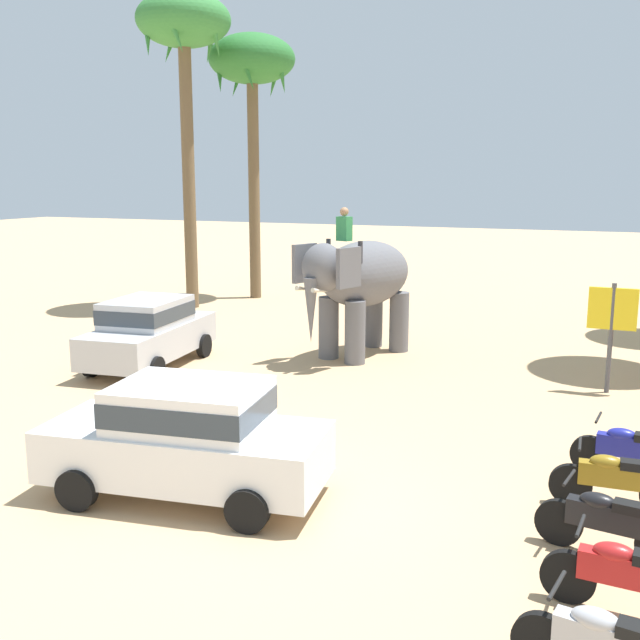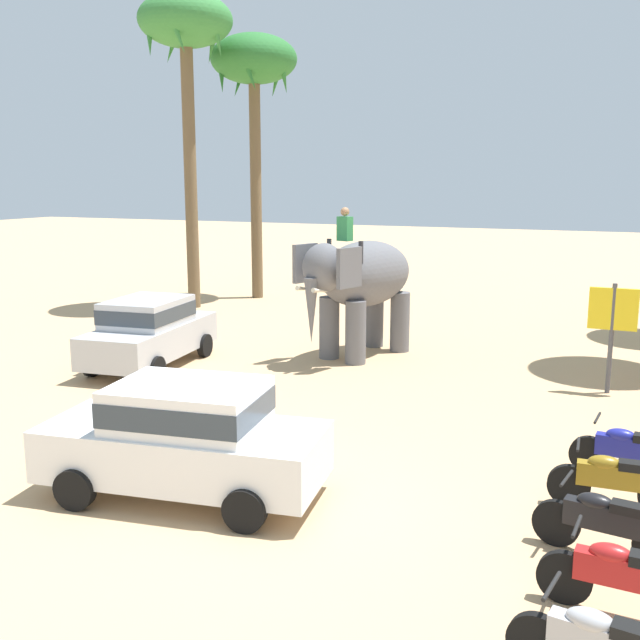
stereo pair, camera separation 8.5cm
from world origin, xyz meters
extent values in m
plane|color=tan|center=(0.00, 0.00, 0.00)|extent=(120.00, 120.00, 0.00)
cube|color=white|center=(-0.62, -0.19, 0.68)|extent=(4.30, 2.28, 0.76)
cube|color=white|center=(-0.52, -0.18, 1.38)|extent=(2.31, 1.85, 0.64)
cube|color=#2D3842|center=(-0.52, -0.18, 1.38)|extent=(2.33, 1.87, 0.35)
cylinder|color=black|center=(-1.76, -1.22, 0.30)|extent=(0.62, 0.27, 0.60)
cylinder|color=black|center=(-2.00, 0.46, 0.30)|extent=(0.62, 0.27, 0.60)
cylinder|color=black|center=(0.76, -0.85, 0.30)|extent=(0.62, 0.27, 0.60)
cylinder|color=black|center=(0.51, 0.83, 0.30)|extent=(0.62, 0.27, 0.60)
cube|color=#B7BABF|center=(-5.69, 5.91, 0.68)|extent=(2.17, 4.27, 0.76)
cube|color=#B7BABF|center=(-5.68, 5.81, 1.38)|extent=(1.80, 2.27, 0.64)
cube|color=#2D3842|center=(-5.68, 5.81, 1.38)|extent=(1.82, 2.29, 0.35)
cylinder|color=black|center=(-6.68, 7.07, 0.30)|extent=(0.25, 0.62, 0.60)
cylinder|color=black|center=(-5.00, 7.27, 0.30)|extent=(0.25, 0.62, 0.60)
cylinder|color=black|center=(-6.38, 4.54, 0.30)|extent=(0.25, 0.62, 0.60)
cylinder|color=black|center=(-4.69, 4.75, 0.30)|extent=(0.25, 0.62, 0.60)
ellipsoid|color=slate|center=(-1.26, 9.19, 2.15)|extent=(2.51, 3.45, 1.70)
cylinder|color=slate|center=(-1.14, 8.17, 0.80)|extent=(0.52, 0.52, 1.60)
cylinder|color=slate|center=(-1.97, 8.45, 0.80)|extent=(0.52, 0.52, 1.60)
cylinder|color=slate|center=(-0.54, 9.93, 0.80)|extent=(0.52, 0.52, 1.60)
cylinder|color=slate|center=(-1.37, 10.21, 0.80)|extent=(0.52, 0.52, 1.60)
ellipsoid|color=slate|center=(-1.78, 7.65, 2.45)|extent=(1.36, 1.30, 1.20)
cube|color=slate|center=(-1.06, 7.51, 2.50)|extent=(0.37, 0.80, 0.96)
cube|color=slate|center=(-2.43, 7.97, 2.50)|extent=(0.37, 0.80, 0.96)
cone|color=slate|center=(-1.92, 7.22, 1.45)|extent=(0.46, 0.46, 1.60)
cone|color=beige|center=(-1.66, 7.18, 1.95)|extent=(0.29, 0.57, 0.21)
cone|color=beige|center=(-2.15, 7.35, 1.95)|extent=(0.29, 0.57, 0.21)
cube|color=#338C4C|center=(-1.53, 8.38, 3.35)|extent=(0.40, 0.34, 0.60)
sphere|color=#A87A56|center=(-1.53, 8.38, 3.77)|extent=(0.22, 0.22, 0.22)
cylinder|color=#333338|center=(-1.04, 8.21, 2.80)|extent=(0.12, 0.12, 0.55)
cylinder|color=#333338|center=(-2.02, 8.55, 2.80)|extent=(0.12, 0.12, 0.55)
ellipsoid|color=#ADADB2|center=(5.12, -2.29, 0.70)|extent=(0.47, 0.30, 0.20)
cylinder|color=black|center=(4.77, -2.24, 0.92)|extent=(0.12, 0.55, 0.04)
cylinder|color=black|center=(4.79, -0.90, 0.30)|extent=(0.61, 0.14, 0.60)
cube|color=red|center=(5.38, -0.94, 0.52)|extent=(1.03, 0.27, 0.32)
ellipsoid|color=red|center=(5.23, -0.93, 0.70)|extent=(0.45, 0.27, 0.20)
cylinder|color=black|center=(4.88, -0.90, 0.92)|extent=(0.08, 0.55, 0.04)
cylinder|color=black|center=(4.55, 0.42, 0.30)|extent=(0.61, 0.19, 0.60)
cube|color=black|center=(5.15, 0.33, 0.52)|extent=(1.04, 0.35, 0.32)
ellipsoid|color=black|center=(5.00, 0.36, 0.70)|extent=(0.47, 0.30, 0.20)
cube|color=black|center=(5.40, 0.30, 0.70)|extent=(0.47, 0.28, 0.12)
cylinder|color=black|center=(4.64, 0.41, 0.92)|extent=(0.12, 0.55, 0.04)
cylinder|color=black|center=(4.58, 1.72, 0.30)|extent=(0.60, 0.13, 0.60)
cube|color=olive|center=(5.18, 1.75, 0.52)|extent=(1.03, 0.25, 0.32)
ellipsoid|color=olive|center=(5.03, 1.74, 0.70)|extent=(0.45, 0.26, 0.20)
cube|color=black|center=(5.43, 1.77, 0.70)|extent=(0.45, 0.24, 0.12)
cylinder|color=black|center=(4.67, 1.73, 0.92)|extent=(0.07, 0.55, 0.04)
cylinder|color=black|center=(4.75, 3.08, 0.30)|extent=(0.61, 0.15, 0.60)
cube|color=navy|center=(5.35, 3.03, 0.52)|extent=(1.03, 0.28, 0.32)
ellipsoid|color=navy|center=(5.20, 3.04, 0.70)|extent=(0.46, 0.28, 0.20)
cylinder|color=black|center=(4.84, 3.07, 0.92)|extent=(0.09, 0.55, 0.04)
cylinder|color=brown|center=(-9.44, 13.59, 4.81)|extent=(0.44, 0.44, 9.62)
ellipsoid|color=#337A38|center=(-9.44, 13.59, 9.82)|extent=(3.20, 3.20, 1.80)
cone|color=#337A38|center=(-8.24, 13.59, 9.32)|extent=(0.40, 0.92, 1.64)
cone|color=#337A38|center=(-9.07, 14.73, 9.32)|extent=(0.91, 0.57, 1.67)
cone|color=#337A38|center=(-10.41, 14.29, 9.32)|extent=(0.73, 0.83, 1.69)
cone|color=#337A38|center=(-10.41, 12.88, 9.32)|extent=(0.73, 0.83, 1.69)
cone|color=#337A38|center=(-9.07, 12.44, 9.32)|extent=(0.91, 0.57, 1.67)
cylinder|color=brown|center=(-8.39, 16.43, 4.35)|extent=(0.42, 0.42, 8.70)
ellipsoid|color=#286B2D|center=(-8.39, 16.43, 8.90)|extent=(3.20, 3.20, 1.80)
cone|color=#286B2D|center=(-7.19, 16.43, 8.40)|extent=(0.40, 0.92, 1.64)
cone|color=#286B2D|center=(-8.02, 17.57, 8.40)|extent=(0.91, 0.57, 1.67)
cone|color=#286B2D|center=(-9.36, 17.13, 8.40)|extent=(0.73, 0.83, 1.69)
cone|color=#286B2D|center=(-9.36, 15.72, 8.40)|extent=(0.73, 0.83, 1.69)
cone|color=#286B2D|center=(-8.02, 15.29, 8.40)|extent=(0.91, 0.57, 1.67)
cylinder|color=#4C4C51|center=(4.81, 7.95, 1.20)|extent=(0.10, 0.10, 2.40)
cube|color=yellow|center=(4.81, 7.95, 1.85)|extent=(1.00, 0.08, 0.90)
camera|label=1|loc=(5.23, -8.81, 4.60)|focal=41.61mm
camera|label=2|loc=(5.31, -8.77, 4.60)|focal=41.61mm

